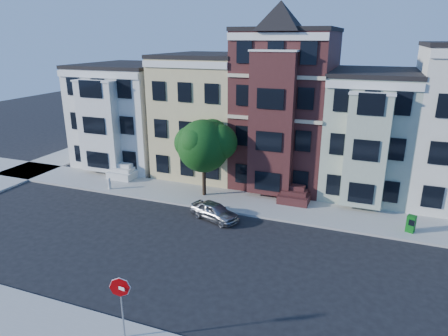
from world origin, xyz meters
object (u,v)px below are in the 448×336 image
at_px(fire_hydrant, 109,185).
at_px(stop_sign, 122,304).
at_px(parked_car, 214,211).
at_px(street_tree, 204,149).
at_px(newspaper_box, 411,224).

relative_size(fire_hydrant, stop_sign, 0.23).
relative_size(parked_car, fire_hydrant, 4.85).
xyz_separation_m(street_tree, fire_hydrant, (-7.50, -1.56, -3.22)).
bearing_deg(parked_car, newspaper_box, -59.37).
bearing_deg(newspaper_box, stop_sign, -108.10).
height_order(parked_car, stop_sign, stop_sign).
distance_m(fire_hydrant, stop_sign, 17.23).
bearing_deg(fire_hydrant, newspaper_box, 1.36).
distance_m(street_tree, parked_car, 5.18).
height_order(street_tree, stop_sign, street_tree).
xyz_separation_m(newspaper_box, stop_sign, (-11.24, -14.05, 1.02)).
bearing_deg(street_tree, newspaper_box, -4.16).
bearing_deg(stop_sign, street_tree, 106.99).
distance_m(newspaper_box, fire_hydrant, 21.84).
bearing_deg(parked_car, stop_sign, -156.50).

